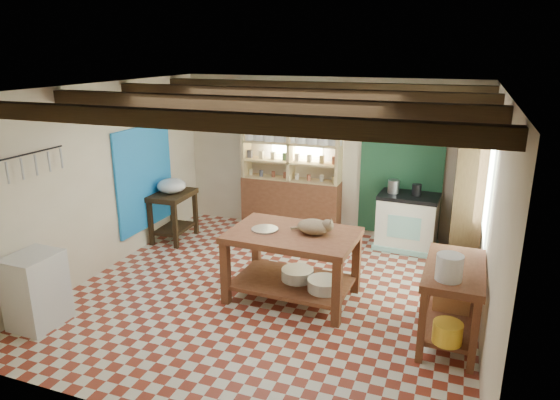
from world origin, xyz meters
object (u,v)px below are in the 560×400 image
(right_counter, at_px, (451,303))
(prep_table, at_px, (174,216))
(cat, at_px, (313,227))
(white_cabinet, at_px, (36,290))
(work_table, at_px, (292,265))
(stove, at_px, (407,222))

(right_counter, bearing_deg, prep_table, 161.77)
(prep_table, relative_size, cat, 1.99)
(white_cabinet, distance_m, cat, 3.26)
(work_table, distance_m, stove, 2.46)
(work_table, height_order, white_cabinet, work_table)
(stove, relative_size, cat, 2.24)
(white_cabinet, xyz_separation_m, cat, (2.75, 1.65, 0.54))
(stove, bearing_deg, cat, -109.57)
(cat, bearing_deg, work_table, -178.69)
(stove, relative_size, prep_table, 1.12)
(stove, xyz_separation_m, white_cabinet, (-3.66, -3.78, -0.01))
(stove, bearing_deg, right_counter, -69.86)
(right_counter, bearing_deg, work_table, 171.95)
(right_counter, distance_m, cat, 1.77)
(white_cabinet, bearing_deg, stove, 47.13)
(work_table, bearing_deg, cat, 11.31)
(white_cabinet, height_order, right_counter, right_counter)
(work_table, bearing_deg, right_counter, -7.22)
(prep_table, bearing_deg, stove, 12.15)
(white_cabinet, xyz_separation_m, right_counter, (4.40, 1.30, 0.00))
(work_table, distance_m, white_cabinet, 2.97)
(white_cabinet, relative_size, cat, 2.12)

